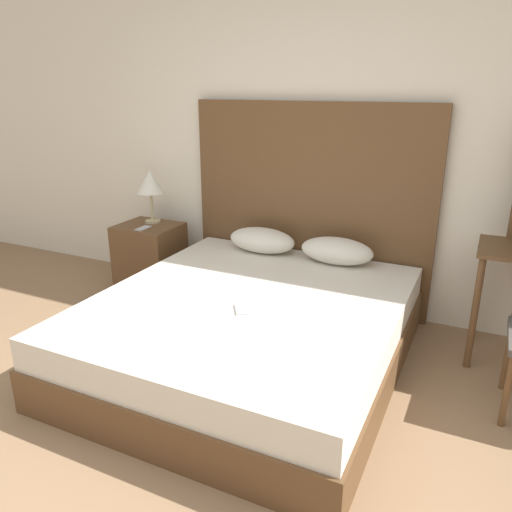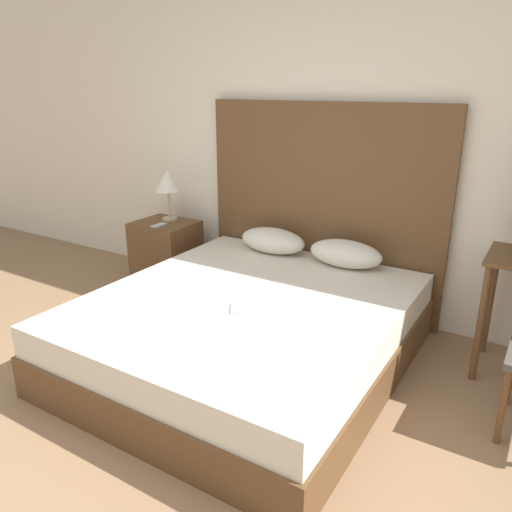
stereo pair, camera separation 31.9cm
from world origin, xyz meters
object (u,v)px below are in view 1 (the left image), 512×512
Objects in this scene: bed at (249,331)px; nightstand at (150,258)px; table_lamp at (150,184)px; phone_on_nightstand at (143,228)px; phone_on_bed at (241,309)px.

bed is 3.55× the size of nightstand.
nightstand is at bearing -81.53° from table_lamp.
nightstand reaches higher than bed.
phone_on_bed is at bearing -31.16° from phone_on_nightstand.
table_lamp is 0.40m from phone_on_nightstand.
table_lamp is at bearing 104.03° from phone_on_nightstand.
phone_on_nightstand is (-1.35, 0.81, 0.14)m from phone_on_bed.
phone_on_nightstand is (0.05, -0.20, -0.34)m from table_lamp.
table_lamp is at bearing 143.98° from phone_on_bed.
phone_on_bed is (0.04, -0.19, 0.24)m from bed.
table_lamp is (-1.36, 0.83, 0.72)m from bed.
bed is 12.96× the size of phone_on_bed.
phone_on_bed is at bearing -33.80° from nightstand.
phone_on_bed is 1.58m from phone_on_nightstand.
nightstand reaches higher than phone_on_bed.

